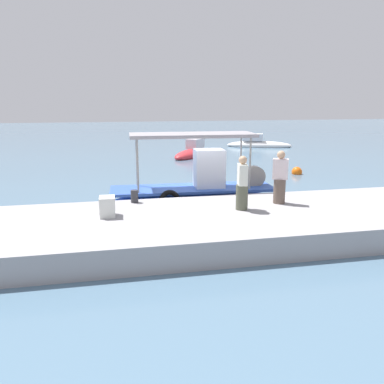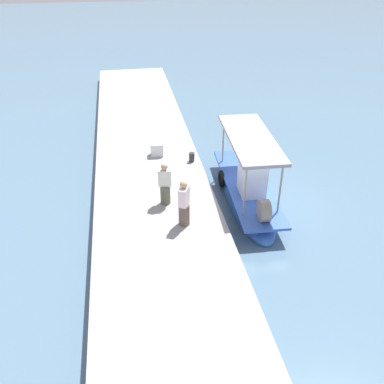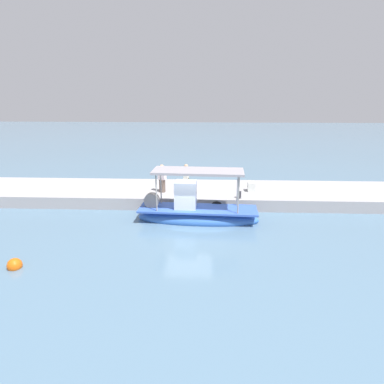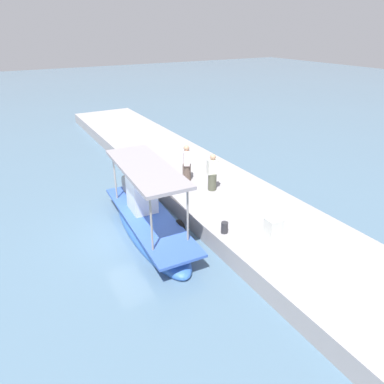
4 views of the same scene
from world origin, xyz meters
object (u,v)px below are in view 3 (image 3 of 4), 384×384
(fisherman_by_crate, at_px, (186,178))
(main_fishing_boat, at_px, (196,212))
(marker_buoy, at_px, (15,265))
(cargo_crate, at_px, (251,187))
(fisherman_near_bollard, at_px, (162,180))
(mooring_bollard, at_px, (239,195))

(fisherman_by_crate, bearing_deg, main_fishing_boat, 102.07)
(marker_buoy, bearing_deg, fisherman_by_crate, -125.38)
(cargo_crate, bearing_deg, fisherman_near_bollard, 4.10)
(fisherman_near_bollard, distance_m, mooring_bollard, 4.71)
(mooring_bollard, distance_m, cargo_crate, 1.67)
(mooring_bollard, bearing_deg, cargo_crate, -121.14)
(fisherman_by_crate, xyz_separation_m, cargo_crate, (-4.00, 0.08, -0.46))
(fisherman_near_bollard, distance_m, marker_buoy, 9.54)
(main_fishing_boat, bearing_deg, fisherman_near_bollard, -53.29)
(fisherman_near_bollard, distance_m, fisherman_by_crate, 1.50)
(fisherman_by_crate, distance_m, marker_buoy, 10.69)
(fisherman_near_bollard, bearing_deg, cargo_crate, -175.90)
(fisherman_near_bollard, bearing_deg, main_fishing_boat, 126.71)
(main_fishing_boat, xyz_separation_m, mooring_bollard, (-2.42, -1.83, 0.41))
(fisherman_near_bollard, xyz_separation_m, marker_buoy, (4.72, 8.18, -1.36))
(fisherman_by_crate, height_order, cargo_crate, fisherman_by_crate)
(main_fishing_boat, height_order, cargo_crate, main_fishing_boat)
(cargo_crate, bearing_deg, mooring_bollard, 58.86)
(fisherman_by_crate, bearing_deg, cargo_crate, 178.79)
(fisherman_by_crate, relative_size, cargo_crate, 2.87)
(fisherman_near_bollard, bearing_deg, marker_buoy, 60.03)
(main_fishing_boat, relative_size, marker_buoy, 11.50)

